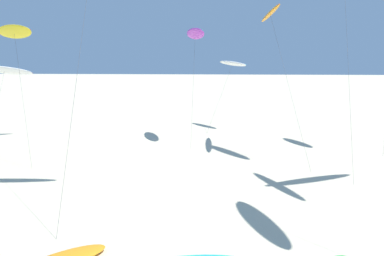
{
  "coord_description": "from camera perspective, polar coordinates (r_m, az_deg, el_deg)",
  "views": [
    {
      "loc": [
        3.68,
        -5.46,
        10.57
      ],
      "look_at": [
        2.69,
        16.47,
        6.54
      ],
      "focal_mm": 43.92,
      "sensor_mm": 36.0,
      "label": 1
    }
  ],
  "objects": [
    {
      "name": "flying_kite_3",
      "position": [
        50.62,
        0.4,
        11.38
      ],
      "size": [
        2.98,
        7.49,
        12.31
      ],
      "color": "purple",
      "rests_on": "ground"
    },
    {
      "name": "flying_kite_2",
      "position": [
        46.78,
        9.49,
        13.56
      ],
      "size": [
        3.61,
        12.27,
        14.28
      ],
      "color": "orange",
      "rests_on": "ground"
    },
    {
      "name": "flying_kite_1",
      "position": [
        58.28,
        4.95,
        7.82
      ],
      "size": [
        4.98,
        6.41,
        8.46
      ],
      "color": "white",
      "rests_on": "ground"
    },
    {
      "name": "flying_kite_5",
      "position": [
        55.98,
        -21.83,
        6.55
      ],
      "size": [
        5.97,
        8.57,
        8.46
      ],
      "color": "white",
      "rests_on": "ground"
    },
    {
      "name": "flying_kite_9",
      "position": [
        45.76,
        -20.79,
        10.88
      ],
      "size": [
        4.96,
        6.15,
        12.28
      ],
      "color": "yellow",
      "rests_on": "ground"
    }
  ]
}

